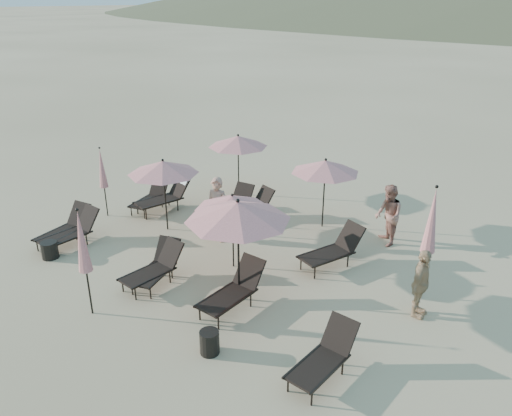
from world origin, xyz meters
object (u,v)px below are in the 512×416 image
Objects in this scene: lounger_2 at (157,266)px; umbrella_closed_0 at (82,242)px; lounger_9 at (250,207)px; lounger_7 at (152,194)px; umbrella_closed_2 at (102,169)px; umbrella_open_3 at (238,141)px; lounger_4 at (234,290)px; side_table_0 at (50,250)px; beachgoer_b at (388,215)px; umbrella_open_4 at (325,167)px; umbrella_open_0 at (163,167)px; lounger_1 at (65,227)px; beachgoer_a at (217,210)px; umbrella_closed_1 at (432,221)px; beachgoer_c at (421,284)px; lounger_3 at (154,267)px; lounger_5 at (324,356)px; umbrella_open_2 at (238,211)px; lounger_8 at (233,206)px; lounger_0 at (72,231)px; lounger_6 at (168,193)px; side_table_1 at (210,342)px; umbrella_open_1 at (232,202)px.

lounger_2 is 2.25m from umbrella_closed_0.
lounger_9 is (-0.43, 4.22, 0.03)m from lounger_2.
umbrella_closed_2 is (-0.68, -1.32, 1.09)m from lounger_7.
umbrella_open_3 is (1.48, 2.68, 1.44)m from lounger_7.
lounger_4 is 7.17m from umbrella_open_3.
beachgoer_b is at bearing 42.50° from side_table_0.
lounger_7 is at bearing 95.90° from side_table_0.
lounger_9 is 0.83× the size of umbrella_open_4.
beachgoer_b is at bearing 28.74° from umbrella_open_0.
beachgoer_a reaches higher than lounger_1.
umbrella_closed_1 reaches higher than beachgoer_b.
beachgoer_a is at bearing -69.81° from lounger_9.
beachgoer_c is (5.57, 2.47, 0.37)m from lounger_2.
lounger_3 is 3.44m from umbrella_open_0.
umbrella_closed_0 is 5.47× the size of side_table_0.
beachgoer_c is (0.67, 2.90, 0.36)m from lounger_5.
umbrella_open_2 reaches higher than lounger_5.
lounger_8 is at bearing 47.50° from lounger_1.
umbrella_closed_1 is at bearing -6.62° from beachgoer_a.
umbrella_open_0 is 4.79× the size of side_table_0.
lounger_9 is (-0.43, 4.31, 0.02)m from lounger_3.
umbrella_open_4 is at bearing -8.48° from umbrella_open_3.
umbrella_closed_2 is (-3.87, -2.44, 1.13)m from lounger_9.
beachgoer_b reaches higher than lounger_2.
lounger_5 reaches higher than lounger_2.
side_table_0 is (-1.06, -6.70, -1.70)m from umbrella_open_3.
beachgoer_b is at bearing 24.11° from umbrella_closed_2.
lounger_0 is 1.06× the size of lounger_5.
beachgoer_c reaches higher than lounger_6.
beachgoer_b is at bearing 29.73° from lounger_6.
lounger_1 is at bearing -153.71° from beachgoer_a.
lounger_7 is 7.75m from side_table_1.
lounger_2 is 0.84× the size of lounger_6.
lounger_1 is 3.47m from lounger_6.
lounger_4 is at bearing -13.14° from umbrella_closed_2.
lounger_9 is at bearing 51.29° from umbrella_open_0.
lounger_2 is 4.24m from lounger_9.
lounger_8 is 6.40m from side_table_1.
lounger_7 is 1.84m from umbrella_closed_2.
beachgoer_b is at bearing 61.22° from lounger_3.
umbrella_closed_2 is at bearing -171.43° from umbrella_closed_1.
lounger_1 is 7.62m from umbrella_open_4.
lounger_1 is at bearing -175.28° from lounger_4.
lounger_6 is at bearing 72.61° from lounger_1.
lounger_6 is at bearing 120.04° from umbrella_closed_0.
umbrella_closed_2 is (-0.62, 1.87, 1.12)m from lounger_1.
lounger_5 is at bearing -43.21° from lounger_8.
lounger_9 is 0.89× the size of umbrella_open_1.
lounger_7 is 6.45m from umbrella_open_2.
beachgoer_b is (1.40, 5.05, 0.40)m from lounger_4.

